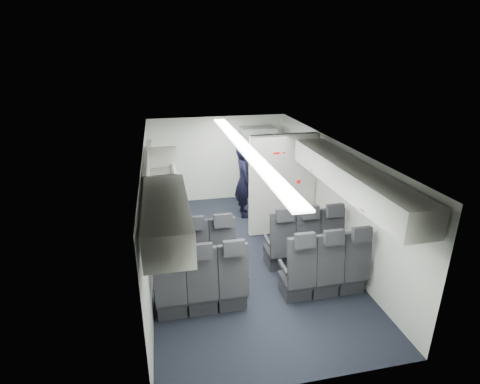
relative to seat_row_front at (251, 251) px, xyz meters
name	(u,v)px	position (x,y,z in m)	size (l,w,h in m)	color
cabin_shell	(245,201)	(0.00, 0.53, 0.72)	(3.41, 6.01, 2.16)	black
seat_row_front	(251,251)	(0.00, 0.00, 0.00)	(3.33, 0.56, 1.24)	#27262A
seat_row_mid	(265,280)	(0.00, -0.90, 0.00)	(3.33, 0.56, 1.24)	#27262A
overhead_bin_left_rear	(166,216)	(-1.40, -1.47, 1.46)	(0.53, 1.80, 0.40)	silver
overhead_bin_left_front_open	(161,179)	(-1.44, 0.28, 1.33)	(0.64, 1.70, 0.72)	#9E9E93
overhead_bin_right_rear	(382,198)	(1.40, -1.47, 1.46)	(0.53, 1.80, 0.40)	silver
overhead_bin_right_front	(326,161)	(1.40, 0.28, 1.46)	(0.53, 1.70, 0.40)	silver
bulkhead_partition	(282,185)	(0.98, 1.33, 0.67)	(1.40, 0.15, 2.13)	silver
galley_unit	(257,164)	(0.95, 3.25, 0.55)	(0.85, 0.52, 1.90)	#939399
boarding_door	(153,187)	(-1.64, 2.09, 0.55)	(0.12, 1.27, 1.86)	silver
flight_attendant	(244,181)	(0.40, 2.38, 0.45)	(0.62, 0.41, 1.70)	black
carry_on_bag	(166,184)	(-1.38, -0.14, 1.39)	(0.36, 0.25, 0.21)	black
papers	(253,172)	(0.59, 2.33, 0.67)	(0.18, 0.02, 0.13)	white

